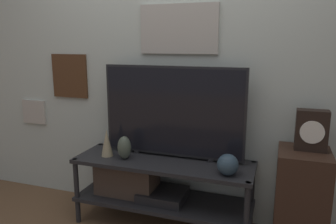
% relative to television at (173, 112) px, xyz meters
% --- Properties ---
extents(wall_back, '(6.40, 0.08, 2.70)m').
position_rel_television_xyz_m(wall_back, '(-0.04, 0.18, 0.44)').
color(wall_back, beige).
rests_on(wall_back, ground_plane).
extents(media_console, '(1.39, 0.45, 0.54)m').
position_rel_television_xyz_m(media_console, '(-0.16, -0.10, -0.57)').
color(media_console, '#232326').
rests_on(media_console, ground_plane).
extents(television, '(1.13, 0.05, 0.72)m').
position_rel_television_xyz_m(television, '(0.00, 0.00, 0.00)').
color(television, black).
rests_on(television, media_console).
extents(vase_urn_stoneware, '(0.11, 0.10, 0.18)m').
position_rel_television_xyz_m(vase_urn_stoneware, '(-0.35, -0.16, -0.28)').
color(vase_urn_stoneware, '#4C5647').
rests_on(vase_urn_stoneware, media_console).
extents(vase_round_glass, '(0.15, 0.15, 0.15)m').
position_rel_television_xyz_m(vase_round_glass, '(0.47, -0.22, -0.30)').
color(vase_round_glass, '#2D4251').
rests_on(vase_round_glass, media_console).
extents(vase_slim_bronze, '(0.10, 0.10, 0.22)m').
position_rel_television_xyz_m(vase_slim_bronze, '(-0.51, -0.14, -0.26)').
color(vase_slim_bronze, tan).
rests_on(vase_slim_bronze, media_console).
extents(side_table, '(0.34, 0.38, 0.72)m').
position_rel_television_xyz_m(side_table, '(0.97, -0.06, -0.56)').
color(side_table, '#382319').
rests_on(side_table, ground_plane).
extents(mantel_clock, '(0.21, 0.11, 0.28)m').
position_rel_television_xyz_m(mantel_clock, '(1.00, -0.02, -0.05)').
color(mantel_clock, black).
rests_on(mantel_clock, side_table).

